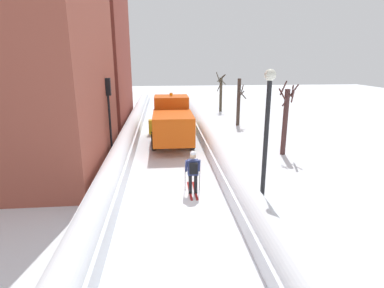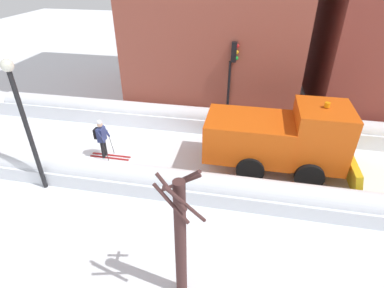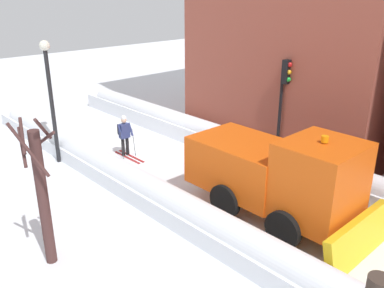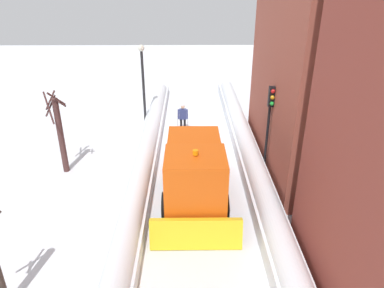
# 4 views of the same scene
# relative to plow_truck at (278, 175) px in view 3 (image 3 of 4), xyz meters

# --- Properties ---
(ground_plane) EXTENTS (80.00, 80.00, 0.00)m
(ground_plane) POSITION_rel_plow_truck_xyz_m (-0.19, 2.48, -1.48)
(ground_plane) COLOR white
(snowbank_right) EXTENTS (1.10, 36.00, 1.03)m
(snowbank_right) POSITION_rel_plow_truck_xyz_m (2.38, 2.48, -1.03)
(snowbank_right) COLOR white
(snowbank_right) RESTS_ON ground
(plow_truck) EXTENTS (3.20, 5.98, 3.12)m
(plow_truck) POSITION_rel_plow_truck_xyz_m (0.00, 0.00, 0.00)
(plow_truck) COLOR #DB510F
(plow_truck) RESTS_ON ground
(skier) EXTENTS (0.62, 1.80, 1.81)m
(skier) POSITION_rel_plow_truck_xyz_m (0.57, -7.50, -0.48)
(skier) COLOR black
(skier) RESTS_ON ground
(traffic_light_pole) EXTENTS (0.28, 0.42, 4.31)m
(traffic_light_pole) POSITION_rel_plow_truck_xyz_m (-3.39, -2.36, 1.55)
(traffic_light_pole) COLOR black
(traffic_light_pole) RESTS_ON ground
(street_lamp) EXTENTS (0.40, 0.40, 4.97)m
(street_lamp) POSITION_rel_plow_truck_xyz_m (3.00, -8.84, 1.69)
(street_lamp) COLOR black
(street_lamp) RESTS_ON ground
(bare_tree_near) EXTENTS (1.01, 1.11, 4.12)m
(bare_tree_near) POSITION_rel_plow_truck_xyz_m (6.20, -2.70, 0.54)
(bare_tree_near) COLOR #472B2A
(bare_tree_near) RESTS_ON ground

